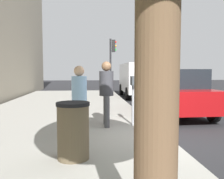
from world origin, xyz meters
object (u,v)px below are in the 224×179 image
Objects in this scene: pedestrian_at_meter at (106,88)px; traffic_signal at (112,57)px; parking_meter at (133,90)px; trash_bin at (73,130)px; pedestrian_bystander at (79,95)px; parked_sedan_near at (173,92)px; parked_van_far at (139,78)px.

pedestrian_at_meter is 9.01m from traffic_signal.
parking_meter reaches higher than trash_bin.
trash_bin is at bearing -139.59° from pedestrian_bystander.
traffic_signal is (9.77, -1.69, 1.45)m from pedestrian_bystander.
traffic_signal is at bearing 32.15° from pedestrian_bystander.
parking_meter is 8.92m from traffic_signal.
parked_sedan_near is at bearing -35.93° from trash_bin.
trash_bin is (-2.60, 1.53, -0.51)m from parking_meter.
pedestrian_at_meter is 1.08× the size of pedestrian_bystander.
pedestrian_at_meter is at bearing 3.88° from pedestrian_bystander.
pedestrian_bystander is (-0.96, 1.48, -0.04)m from parking_meter.
pedestrian_bystander is 0.38× the size of parked_sedan_near.
traffic_signal is at bearing 14.95° from parked_sedan_near.
parked_sedan_near reaches higher than trash_bin.
parked_van_far is at bearing 0.01° from parked_sedan_near.
trash_bin is at bearing 163.19° from parked_van_far.
trash_bin is (-1.64, 0.05, -0.47)m from pedestrian_bystander.
parking_meter is 1.40× the size of trash_bin.
pedestrian_bystander is at bearing 170.17° from traffic_signal.
parked_sedan_near is at bearing -41.53° from parking_meter.
pedestrian_at_meter reaches higher than trash_bin.
parked_van_far reaches higher than pedestrian_bystander.
pedestrian_bystander is 1.71m from trash_bin.
pedestrian_at_meter is (-0.04, 0.76, 0.07)m from parking_meter.
parked_sedan_near is 5.96m from trash_bin.
parked_sedan_near is (2.22, -1.97, -0.27)m from parking_meter.
traffic_signal is 11.70m from trash_bin.
pedestrian_bystander is at bearing 160.83° from parked_van_far.
pedestrian_at_meter is 3.56m from parked_sedan_near.
parked_van_far is (9.01, -2.73, 0.02)m from pedestrian_at_meter.
parked_van_far is (9.93, -3.45, 0.13)m from pedestrian_bystander.
pedestrian_at_meter is 1.17m from pedestrian_bystander.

